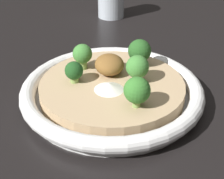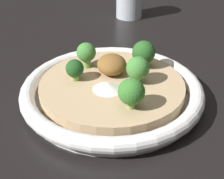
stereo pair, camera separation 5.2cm
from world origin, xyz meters
name	(u,v)px [view 1 (the left image)]	position (x,y,z in m)	size (l,w,h in m)	color
ground_plane	(112,101)	(0.00, 0.00, 0.00)	(6.00, 6.00, 0.00)	black
risotto_bowl	(112,91)	(0.00, 0.00, 0.02)	(0.28, 0.28, 0.03)	white
cheese_sprinkle	(109,86)	(0.02, -0.01, 0.04)	(0.04, 0.04, 0.01)	white
crispy_onion_garnish	(109,65)	(-0.03, 0.00, 0.05)	(0.05, 0.05, 0.03)	brown
broccoli_left	(82,55)	(-0.05, -0.04, 0.06)	(0.03, 0.03, 0.04)	#759E4C
broccoli_back	(138,68)	(0.00, 0.04, 0.06)	(0.03, 0.03, 0.04)	#84A856
broccoli_back_right	(137,91)	(0.07, 0.02, 0.06)	(0.04, 0.04, 0.04)	#84A856
broccoli_front_left	(74,71)	(-0.01, -0.06, 0.05)	(0.03, 0.03, 0.03)	#84A856
broccoli_back_left	(140,51)	(-0.05, 0.05, 0.06)	(0.04, 0.04, 0.04)	#668E47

